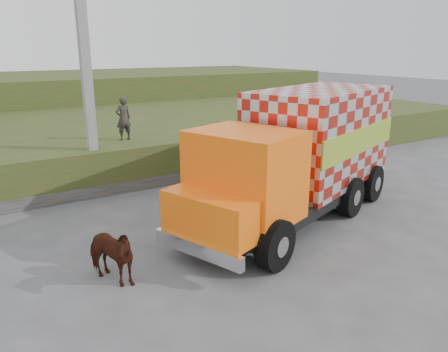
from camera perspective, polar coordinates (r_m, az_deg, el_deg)
ground at (r=11.84m, az=-5.25°, el=-7.32°), size 120.00×120.00×0.00m
embankment at (r=20.69m, az=-18.03°, el=4.47°), size 40.00×12.00×1.50m
embankment_far at (r=32.24m, az=-23.63°, el=9.31°), size 40.00×12.00×3.00m
retaining_strip at (r=14.91m, az=-19.61°, el=-2.34°), size 16.00×0.50×0.40m
utility_pole at (r=14.83m, az=-17.59°, el=13.07°), size 1.20×0.30×8.00m
cargo_truck at (r=12.63m, az=10.04°, el=2.90°), size 8.45×5.09×3.60m
cow at (r=9.48m, az=-14.83°, el=-9.89°), size 1.24×1.67×1.28m
pedestrian at (r=16.34m, az=-13.00°, el=7.34°), size 0.61×0.43×1.58m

